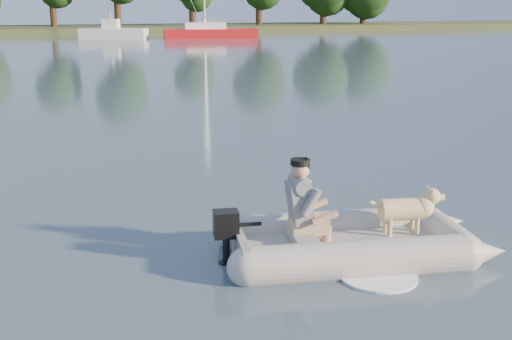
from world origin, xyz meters
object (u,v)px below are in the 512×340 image
object	(u,v)px
man	(301,199)
motorboat	(113,26)
dog	(402,213)
dinghy	(355,212)
sailboat	(210,33)

from	to	relation	value
man	motorboat	size ratio (longest dim) A/B	0.18
dog	motorboat	size ratio (longest dim) A/B	0.16
dinghy	motorboat	bearing A→B (deg)	96.31
man	dog	distance (m)	1.29
man	motorboat	xyz separation A→B (m)	(2.17, 48.47, 0.35)
motorboat	man	bearing A→B (deg)	-72.68
dinghy	sailboat	size ratio (longest dim) A/B	0.41
dinghy	motorboat	size ratio (longest dim) A/B	0.78
dinghy	man	world-z (taller)	man
sailboat	man	bearing A→B (deg)	-95.87
motorboat	sailboat	bearing A→B (deg)	11.62
sailboat	dog	bearing A→B (deg)	-94.37
dinghy	dog	xyz separation A→B (m)	(0.61, -0.04, -0.07)
man	sailboat	world-z (taller)	sailboat
dinghy	man	distance (m)	0.68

